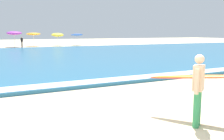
{
  "coord_description": "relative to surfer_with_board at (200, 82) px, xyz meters",
  "views": [
    {
      "loc": [
        -3.4,
        -4.21,
        2.23
      ],
      "look_at": [
        0.03,
        2.58,
        1.1
      ],
      "focal_mm": 40.8,
      "sensor_mm": 36.0,
      "label": 1
    }
  ],
  "objects": [
    {
      "name": "beach_umbrella_6",
      "position": [
        6.54,
        37.94,
        0.78
      ],
      "size": [
        2.02,
        2.06,
        2.2
      ],
      "color": "beige",
      "rests_on": "ground"
    },
    {
      "name": "beachgoer_near_row_left",
      "position": [
        0.54,
        35.77,
        -0.19
      ],
      "size": [
        0.32,
        0.2,
        1.58
      ],
      "color": "#383842",
      "rests_on": "ground"
    },
    {
      "name": "beach_umbrella_4",
      "position": [
        -0.32,
        37.24,
        1.07
      ],
      "size": [
        2.26,
        2.28,
        2.42
      ],
      "color": "beige",
      "rests_on": "ground"
    },
    {
      "name": "surf_foam",
      "position": [
        -1.23,
        5.49,
        -0.89
      ],
      "size": [
        120.0,
        0.98,
        0.01
      ],
      "primitive_type": "cube",
      "color": "white",
      "rests_on": "sea"
    },
    {
      "name": "beach_umbrella_7",
      "position": [
        9.71,
        37.31,
        0.77
      ],
      "size": [
        2.02,
        2.04,
        2.05
      ],
      "color": "beige",
      "rests_on": "ground"
    },
    {
      "name": "ground_plane",
      "position": [
        -1.23,
        -0.22,
        -1.03
      ],
      "size": [
        160.0,
        160.0,
        0.0
      ],
      "primitive_type": "plane",
      "color": "beige"
    },
    {
      "name": "sea",
      "position": [
        -1.23,
        18.89,
        -0.96
      ],
      "size": [
        120.0,
        28.0,
        0.14
      ],
      "primitive_type": "cube",
      "color": "teal",
      "rests_on": "ground"
    },
    {
      "name": "surfer_with_board",
      "position": [
        0.0,
        0.0,
        0.0
      ],
      "size": [
        1.85,
        2.45,
        1.73
      ],
      "color": "#338E56",
      "rests_on": "ground"
    },
    {
      "name": "beach_umbrella_5",
      "position": [
        2.67,
        38.03,
        0.94
      ],
      "size": [
        2.23,
        2.23,
        2.18
      ],
      "color": "beige",
      "rests_on": "ground"
    }
  ]
}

